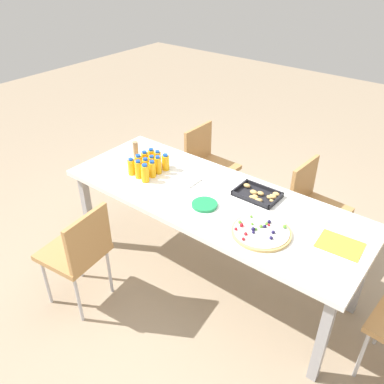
{
  "coord_description": "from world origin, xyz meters",
  "views": [
    {
      "loc": [
        1.36,
        -1.97,
        2.33
      ],
      "look_at": [
        -0.13,
        -0.07,
        0.78
      ],
      "focal_mm": 37.37,
      "sensor_mm": 36.0,
      "label": 1
    }
  ],
  "objects": [
    {
      "name": "juice_bottle_11",
      "position": [
        -0.51,
        0.09,
        0.82
      ],
      "size": [
        0.06,
        0.06,
        0.14
      ],
      "color": "#F9AD14",
      "rests_on": "party_table"
    },
    {
      "name": "juice_bottle_3",
      "position": [
        -0.66,
        -0.06,
        0.82
      ],
      "size": [
        0.06,
        0.06,
        0.14
      ],
      "color": "#F9AD14",
      "rests_on": "party_table"
    },
    {
      "name": "snack_tray",
      "position": [
        0.27,
        0.2,
        0.77
      ],
      "size": [
        0.31,
        0.22,
        0.04
      ],
      "color": "black",
      "rests_on": "party_table"
    },
    {
      "name": "chair_near_left",
      "position": [
        -0.55,
        -0.8,
        0.5
      ],
      "size": [
        0.44,
        0.44,
        0.83
      ],
      "rotation": [
        0.0,
        0.0,
        1.69
      ],
      "color": "#B7844C",
      "rests_on": "ground_plane"
    },
    {
      "name": "juice_bottle_5",
      "position": [
        -0.52,
        -0.06,
        0.82
      ],
      "size": [
        0.05,
        0.05,
        0.14
      ],
      "color": "#FAAD14",
      "rests_on": "party_table"
    },
    {
      "name": "napkin_stack",
      "position": [
        -0.26,
        0.06,
        0.76
      ],
      "size": [
        0.15,
        0.15,
        0.01
      ],
      "primitive_type": "cube",
      "color": "white",
      "rests_on": "party_table"
    },
    {
      "name": "juice_bottle_8",
      "position": [
        -0.52,
        0.01,
        0.83
      ],
      "size": [
        0.05,
        0.05,
        0.15
      ],
      "color": "#F9AC14",
      "rests_on": "party_table"
    },
    {
      "name": "plate_stack",
      "position": [
        0.03,
        -0.13,
        0.77
      ],
      "size": [
        0.18,
        0.18,
        0.02
      ],
      "color": "#1E8C4C",
      "rests_on": "party_table"
    },
    {
      "name": "paper_folder",
      "position": [
        0.93,
        0.04,
        0.76
      ],
      "size": [
        0.27,
        0.22,
        0.01
      ],
      "primitive_type": "cube",
      "rotation": [
        0.0,
        0.0,
        0.07
      ],
      "color": "yellow",
      "rests_on": "party_table"
    },
    {
      "name": "chair_far_left",
      "position": [
        -0.61,
        0.79,
        0.5
      ],
      "size": [
        0.41,
        0.41,
        0.83
      ],
      "rotation": [
        0.0,
        0.0,
        -1.6
      ],
      "color": "#B7844C",
      "rests_on": "ground_plane"
    },
    {
      "name": "juice_bottle_6",
      "position": [
        -0.67,
        0.01,
        0.82
      ],
      "size": [
        0.06,
        0.06,
        0.15
      ],
      "color": "#F9AD14",
      "rests_on": "party_table"
    },
    {
      "name": "juice_bottle_2",
      "position": [
        -0.52,
        -0.14,
        0.83
      ],
      "size": [
        0.06,
        0.06,
        0.15
      ],
      "color": "#FAAE14",
      "rests_on": "party_table"
    },
    {
      "name": "juice_bottle_9",
      "position": [
        -0.67,
        0.09,
        0.82
      ],
      "size": [
        0.05,
        0.05,
        0.14
      ],
      "color": "#FAAE14",
      "rests_on": "party_table"
    },
    {
      "name": "juice_bottle_0",
      "position": [
        -0.67,
        -0.13,
        0.82
      ],
      "size": [
        0.05,
        0.05,
        0.14
      ],
      "color": "#F9AE14",
      "rests_on": "party_table"
    },
    {
      "name": "cardboard_tube",
      "position": [
        -0.81,
        0.06,
        0.84
      ],
      "size": [
        0.04,
        0.04,
        0.16
      ],
      "primitive_type": "cylinder",
      "color": "#9E7A56",
      "rests_on": "party_table"
    },
    {
      "name": "fruit_pizza",
      "position": [
        0.49,
        -0.15,
        0.77
      ],
      "size": [
        0.38,
        0.38,
        0.05
      ],
      "color": "tan",
      "rests_on": "party_table"
    },
    {
      "name": "chair_far_right",
      "position": [
        0.49,
        0.75,
        0.5
      ],
      "size": [
        0.43,
        0.43,
        0.83
      ],
      "rotation": [
        0.0,
        0.0,
        -1.64
      ],
      "color": "#B7844C",
      "rests_on": "ground_plane"
    },
    {
      "name": "juice_bottle_10",
      "position": [
        -0.6,
        0.09,
        0.82
      ],
      "size": [
        0.05,
        0.05,
        0.14
      ],
      "color": "#FAAF14",
      "rests_on": "party_table"
    },
    {
      "name": "juice_bottle_4",
      "position": [
        -0.59,
        -0.06,
        0.82
      ],
      "size": [
        0.05,
        0.05,
        0.14
      ],
      "color": "#F9AE14",
      "rests_on": "party_table"
    },
    {
      "name": "juice_bottle_1",
      "position": [
        -0.59,
        -0.14,
        0.83
      ],
      "size": [
        0.05,
        0.05,
        0.15
      ],
      "color": "#F9AC14",
      "rests_on": "party_table"
    },
    {
      "name": "party_table",
      "position": [
        0.0,
        0.0,
        0.69
      ],
      "size": [
        2.25,
        0.84,
        0.76
      ],
      "color": "white",
      "rests_on": "ground_plane"
    },
    {
      "name": "juice_bottle_7",
      "position": [
        -0.59,
        0.01,
        0.82
      ],
      "size": [
        0.05,
        0.05,
        0.13
      ],
      "color": "#FAAE14",
      "rests_on": "party_table"
    },
    {
      "name": "ground_plane",
      "position": [
        0.0,
        0.0,
        0.0
      ],
      "size": [
        12.0,
        12.0,
        0.0
      ],
      "primitive_type": "plane",
      "color": "gray"
    }
  ]
}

